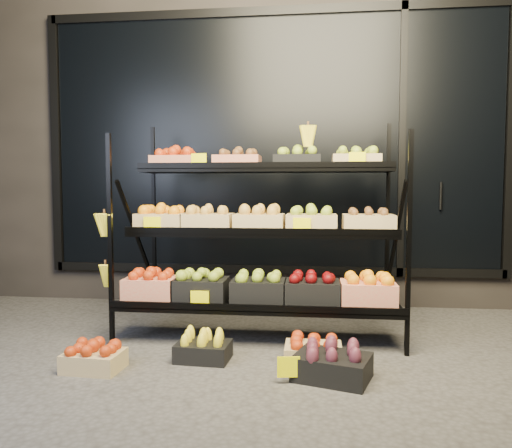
# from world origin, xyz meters

# --- Properties ---
(ground) EXTENTS (24.00, 24.00, 0.00)m
(ground) POSITION_xyz_m (0.00, 0.00, 0.00)
(ground) COLOR #514F4C
(ground) RESTS_ON ground
(building) EXTENTS (6.00, 2.08, 3.50)m
(building) POSITION_xyz_m (0.00, 2.59, 1.75)
(building) COLOR #2D2826
(building) RESTS_ON ground
(display_rack) EXTENTS (2.18, 1.02, 1.73)m
(display_rack) POSITION_xyz_m (-0.01, 0.60, 0.79)
(display_rack) COLOR black
(display_rack) RESTS_ON ground
(tag_floor_b) EXTENTS (0.13, 0.01, 0.12)m
(tag_floor_b) POSITION_xyz_m (0.26, -0.40, 0.06)
(tag_floor_b) COLOR #FFF900
(tag_floor_b) RESTS_ON ground
(floor_crate_left) EXTENTS (0.36, 0.27, 0.18)m
(floor_crate_left) POSITION_xyz_m (-0.93, -0.32, 0.08)
(floor_crate_left) COLOR tan
(floor_crate_left) RESTS_ON ground
(floor_crate_midleft) EXTENTS (0.36, 0.27, 0.18)m
(floor_crate_midleft) POSITION_xyz_m (-0.31, -0.06, 0.08)
(floor_crate_midleft) COLOR black
(floor_crate_midleft) RESTS_ON ground
(floor_crate_midright) EXTENTS (0.36, 0.26, 0.19)m
(floor_crate_midright) POSITION_xyz_m (0.40, -0.05, 0.09)
(floor_crate_midright) COLOR tan
(floor_crate_midright) RESTS_ON ground
(floor_crate_right) EXTENTS (0.50, 0.42, 0.21)m
(floor_crate_right) POSITION_xyz_m (0.51, -0.30, 0.10)
(floor_crate_right) COLOR black
(floor_crate_right) RESTS_ON ground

